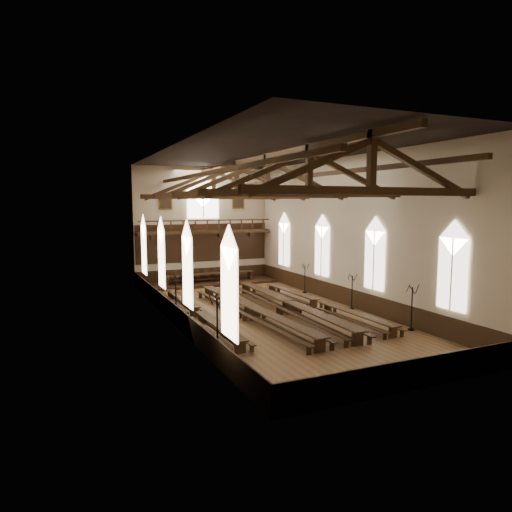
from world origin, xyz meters
The scene contains 21 objects.
ground centered at (0.00, 0.00, 0.00)m, with size 26.00×26.00×0.00m, color brown.
room_walls centered at (0.00, 0.00, 6.46)m, with size 26.00×26.00×26.00m.
wainscot_band centered at (0.00, 0.00, 0.60)m, with size 12.00×26.00×1.20m.
side_windows centered at (0.00, 0.00, 3.74)m, with size 11.85×19.80×4.50m.
end_window centered at (0.00, 12.90, 7.22)m, with size 2.80×0.12×3.80m.
minstrels_gallery centered at (0.00, 12.66, 3.91)m, with size 11.80×1.24×3.70m.
portraits centered at (0.00, 12.90, 7.10)m, with size 7.75×0.09×1.45m.
roof_trusses centered at (0.00, 0.00, 8.22)m, with size 11.70×25.70×2.80m.
refectory_row_a centered at (-4.46, 0.04, 0.50)m, with size 1.39×13.76×0.68m.
refectory_row_b centered at (-1.40, -0.86, 0.58)m, with size 2.00×14.86×0.79m.
refectory_row_c centered at (1.26, -0.65, 0.60)m, with size 1.76×15.09×0.82m.
refectory_row_d centered at (3.40, -0.89, 0.50)m, with size 1.61×13.87×0.69m.
dais centered at (0.03, 11.40, 0.11)m, with size 11.40×3.16×0.21m, color black.
high_table centered at (0.03, 11.40, 0.84)m, with size 7.98×0.92×0.75m.
high_chairs centered at (0.03, 12.18, 0.76)m, with size 5.88×0.49×1.00m.
candelabrum_left_near centered at (-5.55, -6.52, 0.87)m, with size 0.84×0.86×2.87m.
candelabrum_left_mid centered at (-5.55, 0.94, 0.85)m, with size 0.82×0.83×2.78m.
candelabrum_left_far centered at (-5.55, 4.73, 0.71)m, with size 0.71×0.66×2.35m.
candelabrum_right_near centered at (5.55, -6.71, 0.77)m, with size 0.75×0.75×2.52m.
candelabrum_right_mid centered at (5.55, -1.29, 0.71)m, with size 0.64×0.72×2.33m.
candelabrum_right_far centered at (5.55, 4.79, 0.70)m, with size 0.69×0.65×2.29m.
Camera 1 is at (-12.10, -25.40, 6.90)m, focal length 32.00 mm.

